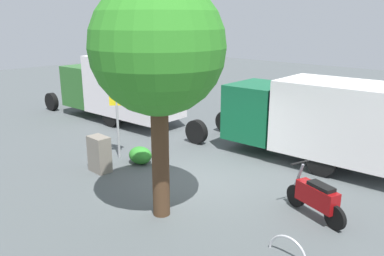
{
  "coord_description": "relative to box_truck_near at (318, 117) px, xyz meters",
  "views": [
    {
      "loc": [
        -6.86,
        7.8,
        4.52
      ],
      "look_at": [
        1.2,
        -0.94,
        1.15
      ],
      "focal_mm": 36.13,
      "sensor_mm": 36.0,
      "label": 1
    }
  ],
  "objects": [
    {
      "name": "utility_cabinet",
      "position": [
        4.49,
        5.19,
        -0.98
      ],
      "size": [
        0.7,
        0.46,
        1.11
      ],
      "primitive_type": "cube",
      "rotation": [
        0.0,
        0.0,
        -0.03
      ],
      "color": "slate",
      "rests_on": "ground"
    },
    {
      "name": "shrub_near_sign",
      "position": [
        4.09,
        3.93,
        -1.26
      ],
      "size": [
        0.81,
        0.67,
        0.55
      ],
      "primitive_type": "ellipsoid",
      "color": "#2E822A",
      "rests_on": "ground"
    },
    {
      "name": "box_truck_far",
      "position": [
        9.02,
        0.96,
        0.09
      ],
      "size": [
        7.9,
        2.51,
        2.95
      ],
      "rotation": [
        0.0,
        0.0,
        0.04
      ],
      "color": "black",
      "rests_on": "ground"
    },
    {
      "name": "ground_plane",
      "position": [
        1.77,
        3.63,
        -1.53
      ],
      "size": [
        60.0,
        60.0,
        0.0
      ],
      "primitive_type": "plane",
      "color": "#4A5052"
    },
    {
      "name": "box_truck_near",
      "position": [
        0.0,
        0.0,
        0.0
      ],
      "size": [
        7.92,
        2.52,
        2.7
      ],
      "rotation": [
        0.0,
        0.0,
        0.04
      ],
      "color": "black",
      "rests_on": "ground"
    },
    {
      "name": "motorcycle",
      "position": [
        -1.67,
        3.45,
        -1.01
      ],
      "size": [
        1.74,
        0.81,
        1.2
      ],
      "rotation": [
        0.0,
        0.0,
        -0.34
      ],
      "color": "black",
      "rests_on": "ground"
    },
    {
      "name": "stop_sign",
      "position": [
        5.07,
        4.04,
        0.49
      ],
      "size": [
        0.71,
        0.33,
        3.03
      ],
      "color": "#9E9EA3",
      "rests_on": "ground"
    },
    {
      "name": "street_tree",
      "position": [
        1.12,
        5.77,
        2.36
      ],
      "size": [
        2.95,
        2.95,
        5.41
      ],
      "color": "#47301E",
      "rests_on": "ground"
    },
    {
      "name": "bike_rack_hoop",
      "position": [
        -1.95,
        5.24,
        -1.53
      ],
      "size": [
        0.85,
        0.07,
        0.85
      ],
      "primitive_type": "torus",
      "rotation": [
        1.57,
        0.0,
        -0.02
      ],
      "color": "#B7B7BC",
      "rests_on": "ground"
    }
  ]
}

